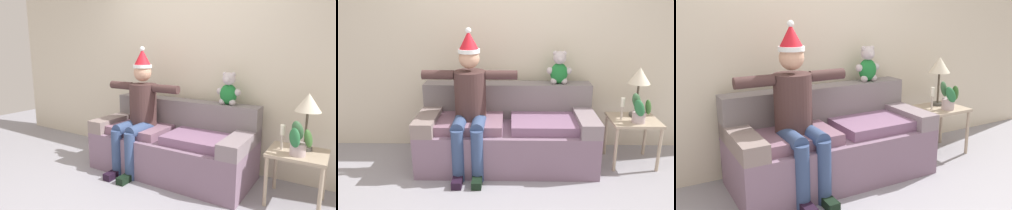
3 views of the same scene
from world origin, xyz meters
TOP-DOWN VIEW (x-y plane):
  - ground_plane at (0.00, 0.00)m, footprint 10.00×10.00m
  - back_wall at (0.00, 1.55)m, footprint 7.00×0.10m
  - couch at (0.00, 1.04)m, footprint 1.95×0.85m
  - person_seated at (-0.40, 0.88)m, footprint 1.02×0.77m
  - teddy_bear at (0.60, 1.30)m, footprint 0.29×0.17m
  - side_table at (1.42, 1.03)m, footprint 0.53×0.48m
  - table_lamp at (1.46, 1.12)m, footprint 0.24×0.24m
  - potted_plant at (1.44, 0.92)m, footprint 0.24×0.24m
  - candle_tall at (1.27, 1.01)m, footprint 0.04×0.04m

SIDE VIEW (x-z plane):
  - ground_plane at x=0.00m, z-range 0.00..0.00m
  - couch at x=0.00m, z-range -0.09..0.78m
  - side_table at x=1.42m, z-range 0.18..0.72m
  - potted_plant at x=1.44m, z-range 0.51..0.84m
  - candle_tall at x=1.27m, z-range 0.57..0.82m
  - person_seated at x=-0.40m, z-range 0.02..1.56m
  - table_lamp at x=1.46m, z-range 0.70..1.26m
  - teddy_bear at x=0.60m, z-range 0.85..1.23m
  - back_wall at x=0.00m, z-range 0.00..2.70m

